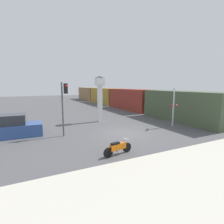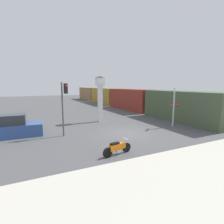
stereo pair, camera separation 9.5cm
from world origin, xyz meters
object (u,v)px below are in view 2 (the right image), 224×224
Objects in this scene: freight_train at (116,97)px; parked_car at (13,127)px; motorcycle at (117,148)px; clock_tower at (100,92)px; railroad_crossing_signal at (174,106)px; traffic_light at (64,99)px.

freight_train reaches higher than parked_car.
parked_car is (-5.74, 6.90, 0.32)m from motorcycle.
clock_tower is 15.54m from freight_train.
parked_car is at bearing -164.06° from clock_tower.
railroad_crossing_signal is (-2.98, -18.21, 0.37)m from freight_train.
clock_tower is 6.12m from traffic_light.
clock_tower is at bearing 63.10° from motorcycle.
freight_train is (8.57, 12.86, -1.61)m from clock_tower.
clock_tower is at bearing 40.37° from traffic_light.
freight_train is 11.53× the size of railroad_crossing_signal.
traffic_light is at bearing 172.24° from railroad_crossing_signal.
motorcycle is 6.24m from traffic_light.
traffic_light is 1.13× the size of railroad_crossing_signal.
parked_car is at bearing 168.15° from railroad_crossing_signal.
traffic_light is (-13.22, -16.82, 1.26)m from freight_train.
motorcycle is at bearing -47.83° from parked_car.
railroad_crossing_signal is 14.39m from parked_car.
motorcycle is at bearing -116.93° from freight_train.
parked_car is (-17.00, -15.27, -0.95)m from freight_train.
railroad_crossing_signal is at bearing -9.47° from parked_car.
traffic_light reaches higher than parked_car.
freight_train is at bearing 52.28° from motorcycle.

